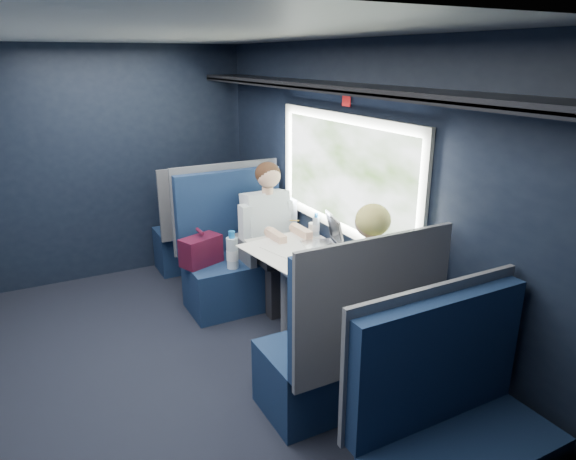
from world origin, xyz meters
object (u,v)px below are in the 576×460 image
seat_bay_near (237,259)px  seat_row_front (205,231)px  table (303,262)px  bottle_small (316,226)px  woman (365,288)px  laptop (328,239)px  seat_row_back (454,443)px  cup (313,229)px  seat_bay_far (346,351)px  man (271,229)px

seat_bay_near → seat_row_front: 0.93m
table → bottle_small: 0.46m
woman → laptop: woman is taller
seat_bay_near → laptop: seat_bay_near is taller
seat_row_back → laptop: bearing=77.0°
seat_row_back → cup: 2.24m
laptop → bottle_small: (0.06, 0.28, 0.02)m
seat_bay_far → seat_row_front: size_ratio=1.09×
woman → cup: (0.23, 1.06, 0.06)m
seat_row_back → woman: bearing=77.1°
bottle_small → man: bearing=120.4°
table → seat_bay_far: 0.93m
seat_row_front → seat_row_back: 3.59m
table → seat_row_front: seat_row_front is taller
man → laptop: man is taller
bottle_small → woman: bearing=-102.8°
seat_bay_far → laptop: bearing=65.1°
table → woman: (0.07, -0.71, 0.06)m
table → bottle_small: bearing=45.9°
seat_bay_near → man: (0.27, -0.17, 0.29)m
seat_row_back → man: 2.53m
seat_bay_far → seat_row_back: bearing=-90.0°
seat_bay_far → man: size_ratio=0.95×
table → man: (0.07, 0.70, 0.06)m
table → cup: cup is taller
table → laptop: laptop is taller
woman → laptop: size_ratio=3.34×
man → laptop: bearing=-75.8°
man → laptop: (0.17, -0.67, 0.09)m
seat_row_front → woman: (0.25, -2.50, 0.32)m
seat_row_front → man: man is taller
seat_bay_near → bottle_small: (0.50, -0.56, 0.40)m
seat_bay_near → seat_row_back: (0.02, -2.67, -0.01)m
seat_row_front → cup: size_ratio=12.04×
man → bottle_small: man is taller
man → seat_bay_far: bearing=-99.0°
seat_bay_near → woman: woman is taller
seat_bay_near → seat_row_front: size_ratio=1.09×
table → seat_bay_far: bearing=-101.8°
table → woman: woman is taller
seat_row_front → seat_row_back: bearing=-90.0°
seat_row_front → man: 1.17m
seat_row_back → bottle_small: seat_row_back is taller
seat_row_back → bottle_small: (0.48, 2.10, 0.42)m
man → seat_row_back: bearing=-95.7°
man → seat_row_front: bearing=102.8°
seat_bay_near → seat_row_front: bearing=88.9°
bottle_small → laptop: bearing=-102.2°
seat_bay_far → cup: seat_bay_far is taller
seat_bay_far → woman: 0.43m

